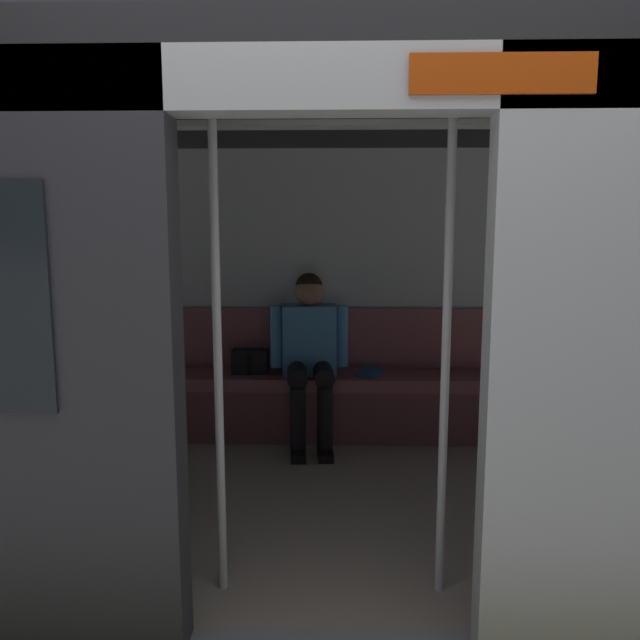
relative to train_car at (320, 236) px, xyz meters
The scene contains 7 objects.
train_car is the anchor object (origin of this frame).
bench_seat 1.53m from the train_car, 93.87° to the right, with size 2.51×0.44×0.47m.
person_seated 1.28m from the train_car, 84.20° to the right, with size 0.55×0.69×1.20m.
handbag 1.53m from the train_car, 64.01° to the right, with size 0.26×0.15×0.17m.
book 1.50m from the train_car, 106.79° to the right, with size 0.15×0.22×0.03m, color #26598C.
grab_pole_door 1.05m from the train_car, 65.95° to the left, with size 0.04×0.04×2.06m, color silver.
grab_pole_far 1.10m from the train_car, 121.71° to the left, with size 0.04×0.04×2.06m, color silver.
Camera 1 is at (-0.03, 2.08, 1.53)m, focal length 35.16 mm.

